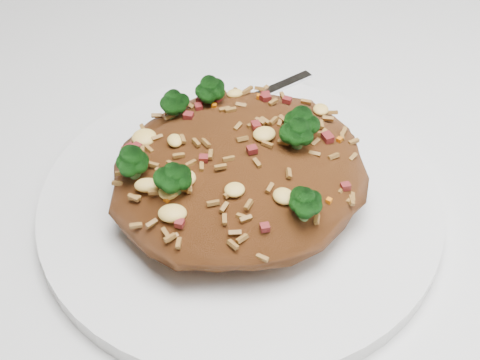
% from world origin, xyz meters
% --- Properties ---
extents(plate, '(0.28, 0.28, 0.01)m').
position_xyz_m(plate, '(0.11, 0.01, 0.76)').
color(plate, white).
rests_on(plate, dining_table).
extents(fried_rice, '(0.18, 0.16, 0.07)m').
position_xyz_m(fried_rice, '(0.11, 0.01, 0.79)').
color(fried_rice, brown).
rests_on(fried_rice, plate).
extents(fork, '(0.16, 0.02, 0.00)m').
position_xyz_m(fork, '(0.17, 0.09, 0.77)').
color(fork, silver).
rests_on(fork, plate).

